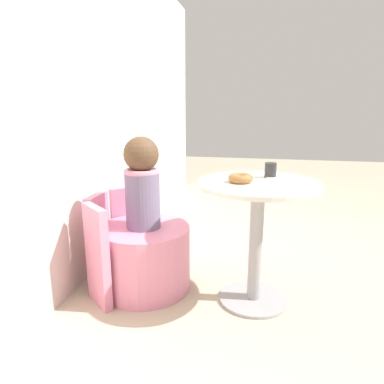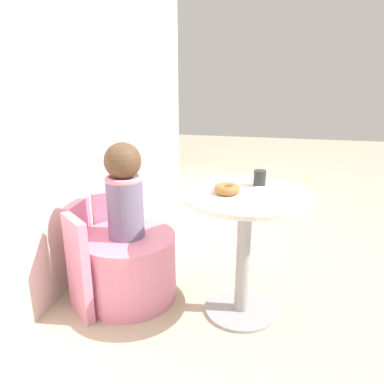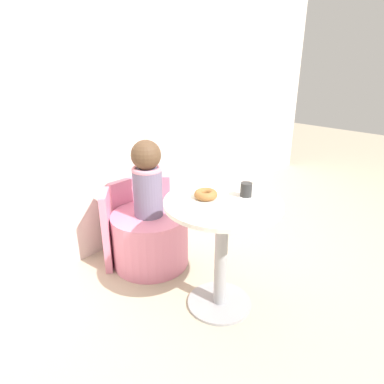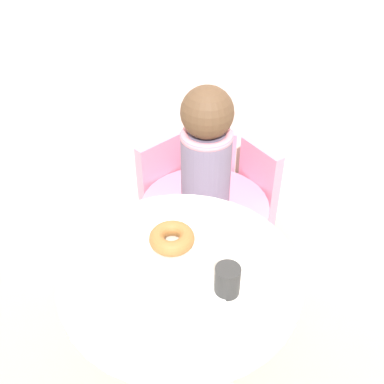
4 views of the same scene
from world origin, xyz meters
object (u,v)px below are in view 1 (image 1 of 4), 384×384
(round_table, at_px, (257,217))
(tub_chair, at_px, (145,257))
(cup, at_px, (270,170))
(child_figure, at_px, (142,182))
(donut, at_px, (241,178))

(round_table, relative_size, tub_chair, 1.28)
(round_table, height_order, tub_chair, round_table)
(round_table, height_order, cup, cup)
(tub_chair, height_order, child_figure, child_figure)
(donut, height_order, cup, cup)
(tub_chair, bearing_deg, round_table, -91.05)
(cup, bearing_deg, tub_chair, 99.05)
(donut, bearing_deg, tub_chair, 84.98)
(round_table, height_order, donut, donut)
(child_figure, relative_size, donut, 4.10)
(child_figure, distance_m, donut, 0.59)
(round_table, relative_size, donut, 5.38)
(tub_chair, distance_m, donut, 0.81)
(round_table, relative_size, child_figure, 1.31)
(tub_chair, relative_size, cup, 6.54)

